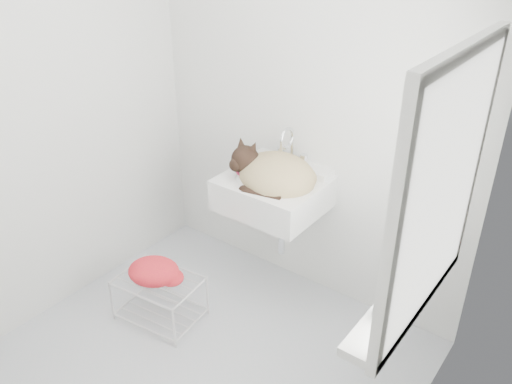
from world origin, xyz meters
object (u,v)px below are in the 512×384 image
Objects in this scene: cat at (273,174)px; bottle_b at (401,296)px; sink at (273,179)px; wire_rack at (160,297)px; bottle_a at (383,320)px; bottle_c at (416,277)px.

cat reaches higher than bottle_b.
bottle_b is (1.04, -0.55, -0.04)m from cat.
sink is 0.05m from cat.
sink is at bearing 123.45° from cat.
sink is at bearing 56.47° from wire_rack.
bottle_a reaches higher than bottle_b.
cat reaches higher than sink.
bottle_c is at bearing -17.08° from cat.
bottle_b is 0.89× the size of bottle_c.
sink is 1.29m from bottle_a.
bottle_b is at bearing -28.26° from sink.
bottle_b is at bearing 2.20° from wire_rack.
bottle_c is at bearing 8.53° from wire_rack.
bottle_a is at bearing -4.67° from wire_rack.
bottle_b reaches higher than wire_rack.
bottle_c is (0.00, 0.16, 0.00)m from bottle_b.
wire_rack is at bearing -123.53° from sink.
cat is 1.05× the size of wire_rack.
sink is 1.18× the size of cat.
bottle_c is (1.04, -0.38, -0.04)m from cat.
bottle_a reaches higher than wire_rack.
sink is 1.23× the size of wire_rack.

